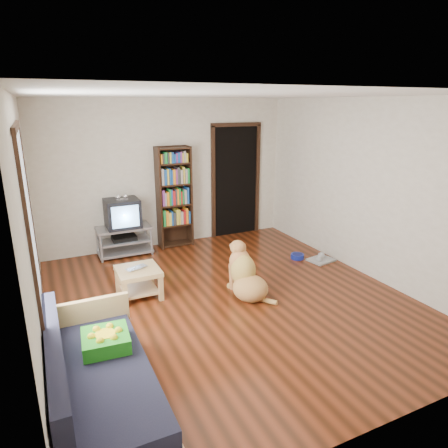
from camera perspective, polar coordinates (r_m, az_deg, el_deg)
name	(u,v)px	position (r m, az deg, el deg)	size (l,w,h in m)	color
ground	(229,299)	(5.43, 0.72, -10.65)	(5.00, 5.00, 0.00)	#5F2510
ceiling	(230,95)	(4.82, 0.84, 17.95)	(5.00, 5.00, 0.00)	white
wall_back	(168,174)	(7.25, -8.02, 7.10)	(4.50, 4.50, 0.00)	beige
wall_front	(386,283)	(3.05, 22.14, -7.82)	(4.50, 4.50, 0.00)	beige
wall_left	(30,228)	(4.49, -25.97, -0.50)	(5.00, 5.00, 0.00)	beige
wall_right	(366,189)	(6.27, 19.66, 4.76)	(5.00, 5.00, 0.00)	beige
green_cushion	(106,340)	(3.84, -16.54, -15.66)	(0.40, 0.40, 0.13)	#1B9726
laptop	(138,269)	(5.42, -12.14, -6.30)	(0.29, 0.18, 0.02)	silver
dog_bowl	(297,256)	(6.85, 10.44, -4.56)	(0.22, 0.22, 0.08)	navy
grey_rag	(321,260)	(6.85, 13.69, -5.00)	(0.40, 0.32, 0.03)	#A7A7A7
window	(29,221)	(3.95, -26.06, 0.34)	(0.03, 1.46, 1.70)	white
doorway	(236,178)	(7.76, 1.68, 6.54)	(1.03, 0.05, 2.19)	black
tv_stand	(124,240)	(7.05, -14.04, -2.18)	(0.90, 0.45, 0.50)	#99999E
crt_tv	(122,213)	(6.94, -14.35, 1.58)	(0.55, 0.52, 0.58)	black
bookshelf	(174,192)	(7.17, -7.16, 4.59)	(0.60, 0.30, 1.80)	black
sofa	(99,387)	(3.71, -17.42, -21.31)	(0.80, 1.80, 0.80)	tan
coffee_table	(138,277)	(5.50, -12.13, -7.44)	(0.55, 0.55, 0.40)	tan
dog	(245,276)	(5.45, 3.07, -7.40)	(0.50, 0.89, 0.75)	#BC8348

